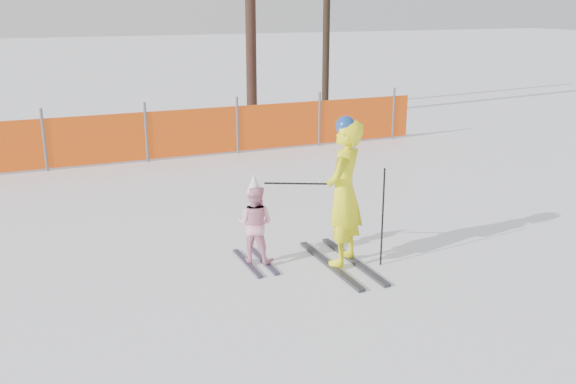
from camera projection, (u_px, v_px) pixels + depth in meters
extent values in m
plane|color=white|center=(304.00, 283.00, 7.66)|extent=(120.00, 120.00, 0.00)
cube|color=black|center=(330.00, 265.00, 8.13)|extent=(0.09, 1.66, 0.04)
cube|color=black|center=(354.00, 261.00, 8.26)|extent=(0.09, 1.66, 0.04)
imported|color=#FFFE15|center=(344.00, 193.00, 7.93)|extent=(0.79, 0.78, 1.83)
sphere|color=navy|center=(346.00, 126.00, 7.69)|extent=(0.24, 0.24, 0.24)
cube|color=black|center=(247.00, 263.00, 8.21)|extent=(0.09, 0.97, 0.03)
cube|color=black|center=(263.00, 260.00, 8.29)|extent=(0.09, 0.97, 0.03)
imported|color=#FFA6C8|center=(255.00, 224.00, 8.10)|extent=(0.62, 0.61, 1.01)
cone|color=silver|center=(254.00, 183.00, 7.95)|extent=(0.19, 0.19, 0.24)
cylinder|color=black|center=(383.00, 217.00, 8.02)|extent=(0.02, 0.02, 1.28)
cylinder|color=black|center=(299.00, 184.00, 7.92)|extent=(0.79, 0.40, 0.02)
cylinder|color=#595960|center=(44.00, 140.00, 12.58)|extent=(0.06, 0.06, 1.25)
cylinder|color=#595960|center=(146.00, 132.00, 13.33)|extent=(0.06, 0.06, 1.25)
cylinder|color=#595960|center=(237.00, 125.00, 14.09)|extent=(0.06, 0.06, 1.25)
cylinder|color=#595960|center=(319.00, 119.00, 14.84)|extent=(0.06, 0.06, 1.25)
cylinder|color=#595960|center=(393.00, 113.00, 15.59)|extent=(0.06, 0.06, 1.25)
cube|color=#F9530D|center=(107.00, 139.00, 13.05)|extent=(14.39, 0.03, 1.00)
cylinder|color=black|center=(327.00, 17.00, 19.73)|extent=(0.22, 0.22, 5.57)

